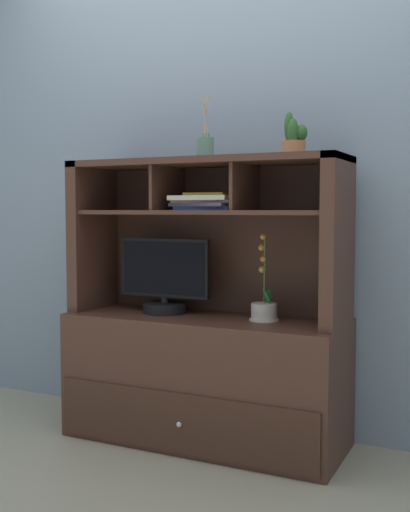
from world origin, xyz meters
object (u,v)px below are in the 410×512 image
at_px(tv_monitor, 164,281).
at_px(potted_orchid, 264,308).
at_px(diffuser_bottle, 206,147).
at_px(magazine_stack_left, 208,202).
at_px(media_console, 205,353).
at_px(potted_succulent, 294,140).

xyz_separation_m(tv_monitor, potted_orchid, (0.51, 0.01, -0.10)).
height_order(potted_orchid, diffuser_bottle, diffuser_bottle).
bearing_deg(magazine_stack_left, media_console, 177.25).
distance_m(magazine_stack_left, potted_succulent, 0.49).
distance_m(media_console, tv_monitor, 0.40).
bearing_deg(potted_orchid, potted_succulent, -3.48).
relative_size(tv_monitor, potted_orchid, 1.21).
xyz_separation_m(potted_orchid, magazine_stack_left, (-0.27, -0.01, 0.48)).
bearing_deg(tv_monitor, diffuser_bottle, 2.00).
bearing_deg(media_console, magazine_stack_left, -2.75).
xyz_separation_m(tv_monitor, magazine_stack_left, (0.23, 0.00, 0.38)).
bearing_deg(diffuser_bottle, media_console, -90.00).
relative_size(potted_orchid, magazine_stack_left, 1.25).
relative_size(magazine_stack_left, diffuser_bottle, 1.09).
height_order(magazine_stack_left, diffuser_bottle, diffuser_bottle).
distance_m(tv_monitor, potted_succulent, 0.91).
relative_size(tv_monitor, diffuser_bottle, 1.64).
relative_size(media_console, potted_orchid, 3.39).
relative_size(diffuser_bottle, potted_succulent, 1.52).
relative_size(media_console, magazine_stack_left, 4.23).
distance_m(media_console, diffuser_bottle, 0.96).
height_order(potted_orchid, magazine_stack_left, magazine_stack_left).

